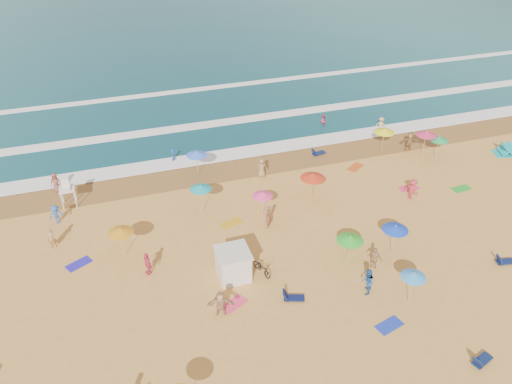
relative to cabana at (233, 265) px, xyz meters
name	(u,v)px	position (x,y,z in m)	size (l,w,h in m)	color
ground	(266,257)	(2.67, 1.16, -1.00)	(220.00, 220.00, 0.00)	gold
ocean	(133,0)	(2.67, 85.16, -1.00)	(220.00, 140.00, 0.18)	#0C4756
wet_sand	(221,170)	(2.67, 13.66, -0.99)	(220.00, 220.00, 0.00)	olive
surf_foam	(200,128)	(2.67, 22.48, -0.90)	(200.00, 18.70, 0.05)	white
cabana	(233,265)	(0.00, 0.00, 0.00)	(2.00, 2.00, 2.00)	silver
cabana_roof	(233,253)	(0.00, 0.00, 1.06)	(2.20, 2.20, 0.12)	silver
bicycle	(262,268)	(1.90, -0.30, -0.52)	(0.64, 1.83, 0.96)	black
lifeguard_stand	(68,194)	(-10.36, 12.15, 0.05)	(1.20, 1.20, 2.10)	white
beach_umbrellas	(275,221)	(3.71, 2.30, 1.13)	(65.02, 31.65, 0.77)	blue
loungers	(404,250)	(12.22, -1.35, -0.83)	(43.76, 25.48, 0.34)	#101D52
towels	(328,264)	(6.53, -0.89, -0.98)	(42.12, 22.77, 0.03)	red
beachgoers	(269,210)	(4.36, 5.39, -0.16)	(37.77, 28.42, 2.14)	tan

